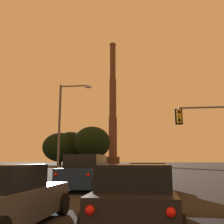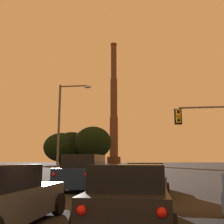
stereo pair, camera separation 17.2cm
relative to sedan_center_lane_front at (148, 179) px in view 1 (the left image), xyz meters
name	(u,v)px [view 1 (the left image)]	position (x,y,z in m)	size (l,w,h in m)	color
sedan_center_lane_front	(148,179)	(0.00, 0.00, 0.00)	(2.10, 4.75, 1.43)	#4C4F54
hatchback_center_lane_second	(136,197)	(-0.35, -6.69, 0.00)	(1.95, 4.13, 1.44)	black
hatchback_left_lane_second	(4,198)	(-3.38, -7.27, 0.00)	(2.01, 4.15, 1.44)	#4C4F54
suv_left_lane_front	(86,172)	(-3.40, 1.31, 0.23)	(2.28, 4.97, 1.86)	navy
traffic_light_overhead_right	(217,123)	(5.23, 6.99, 3.61)	(4.72, 0.50, 5.62)	slate
street_lamp	(64,120)	(-7.21, 9.10, 4.46)	(2.98, 0.36, 8.37)	#56565B
smokestack	(113,115)	(-13.83, 97.01, 20.43)	(5.65, 5.65, 53.84)	#523427
treeline_right_mid	(70,147)	(-27.74, 81.50, 5.99)	(13.92, 12.53, 12.18)	black
treeline_far_left	(60,147)	(-30.89, 79.32, 5.77)	(12.82, 11.54, 11.70)	black
treeline_center_right	(92,143)	(-18.93, 77.96, 7.22)	(13.17, 11.85, 13.61)	black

